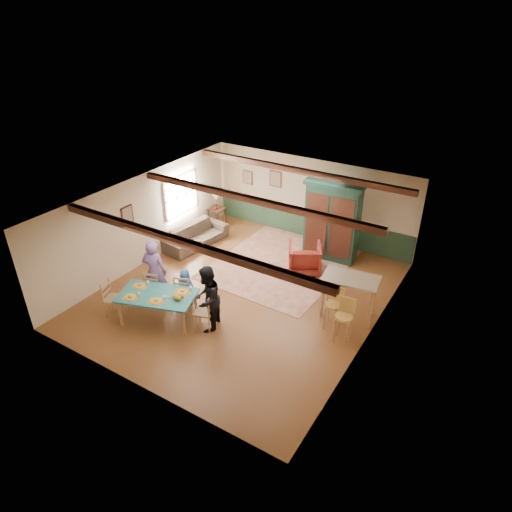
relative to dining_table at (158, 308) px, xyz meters
The scene contains 35 objects.
floor 2.43m from the dining_table, 61.57° to the left, with size 8.00×8.00×0.00m, color #593219.
wall_back 6.29m from the dining_table, 79.42° to the left, with size 7.00×0.02×2.70m, color beige.
wall_left 3.31m from the dining_table, 138.26° to the left, with size 0.02×8.00×2.70m, color beige.
wall_right 5.19m from the dining_table, 24.41° to the left, with size 0.02×8.00×2.70m, color beige.
ceiling 3.33m from the dining_table, 61.57° to the left, with size 7.00×8.00×0.02m, color white.
wainscot_back 6.19m from the dining_table, 79.39° to the left, with size 6.95×0.03×0.90m, color #203A28.
ceiling_beam_front 2.51m from the dining_table, ahead, with size 6.95×0.16×0.16m, color black.
ceiling_beam_mid 3.54m from the dining_table, 65.54° to the left, with size 6.95×0.16×0.16m, color black.
ceiling_beam_back 5.68m from the dining_table, 77.41° to the left, with size 6.95×0.16×0.16m, color black.
window_left 4.61m from the dining_table, 121.48° to the left, with size 0.06×1.60×1.30m, color white, non-canonical shape.
picture_left_wall 3.09m from the dining_table, 147.13° to the left, with size 0.04×0.42×0.52m, color tan, non-canonical shape.
picture_back_a 6.24m from the dining_table, 91.51° to the left, with size 0.45×0.04×0.55m, color tan, non-canonical shape.
picture_back_b 6.33m from the dining_table, 101.72° to the left, with size 0.38×0.04×0.48m, color tan, non-canonical shape.
dining_table is the anchor object (origin of this frame).
dining_chair_far_left 0.85m from the dining_table, 137.56° to the left, with size 0.43×0.45×0.97m, color #9C744E, non-canonical shape.
dining_chair_far_right 0.85m from the dining_table, 79.45° to the left, with size 0.43×0.45×0.97m, color #9C744E, non-canonical shape.
dining_chair_end_left 1.18m from the dining_table, 161.49° to the right, with size 0.43×0.45×0.97m, color #9C744E, non-canonical shape.
dining_chair_end_right 1.18m from the dining_table, 18.51° to the left, with size 0.43×0.45×0.97m, color #9C744E, non-canonical shape.
person_man 1.04m from the dining_table, 135.07° to the left, with size 0.65×0.42×1.77m, color #7A5898.
person_woman 1.36m from the dining_table, 18.51° to the left, with size 0.82×0.64×1.69m, color black.
person_child 0.93m from the dining_table, 81.94° to the left, with size 0.50×0.33×1.03m, color #244A93.
cat 0.75m from the dining_table, ahead, with size 0.37×0.14×0.18m, color orange, non-canonical shape.
place_setting_near_left 0.76m from the dining_table, 137.05° to the right, with size 0.41×0.31×0.11m, color gold, non-canonical shape.
place_setting_near_center 0.52m from the dining_table, 49.69° to the right, with size 0.41×0.31×0.11m, color gold, non-canonical shape.
place_setting_far_left 0.76m from the dining_table, behind, with size 0.41×0.31×0.11m, color gold, non-canonical shape.
place_setting_far_right 0.76m from the dining_table, 42.95° to the left, with size 0.41×0.31×0.11m, color gold, non-canonical shape.
area_rug 4.20m from the dining_table, 72.91° to the left, with size 3.54×4.21×0.01m, color #C3AD8D.
armoire 5.75m from the dining_table, 66.20° to the left, with size 1.74×0.70×2.46m, color #122E24.
armchair 4.50m from the dining_table, 63.60° to the left, with size 0.90×0.93×0.85m, color #511210.
sofa 4.05m from the dining_table, 115.26° to the left, with size 2.25×0.88×0.66m, color #362B22.
end_table 5.63m from the dining_table, 111.11° to the left, with size 0.50×0.50×0.62m, color black, non-canonical shape.
table_lamp 5.65m from the dining_table, 111.11° to the left, with size 0.31×0.31×0.57m, color tan, non-canonical shape.
counter_table 4.72m from the dining_table, 34.11° to the left, with size 1.35×0.79×1.13m, color tan, non-canonical shape.
bar_stool_left 4.26m from the dining_table, 27.80° to the left, with size 0.38×0.42×1.09m, color tan, non-canonical shape.
bar_stool_right 4.49m from the dining_table, 21.55° to the left, with size 0.40×0.44×1.12m, color tan, non-canonical shape.
Camera 1 is at (5.70, -8.62, 7.03)m, focal length 32.00 mm.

